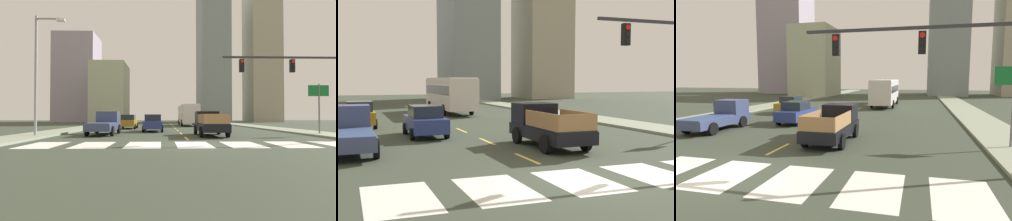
{
  "view_description": "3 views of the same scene",
  "coord_description": "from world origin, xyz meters",
  "views": [
    {
      "loc": [
        -1.73,
        -14.21,
        1.58
      ],
      "look_at": [
        -1.23,
        6.16,
        2.0
      ],
      "focal_mm": 27.8,
      "sensor_mm": 36.0,
      "label": 1
    },
    {
      "loc": [
        -6.67,
        -11.11,
        3.1
      ],
      "look_at": [
        1.32,
        9.76,
        1.48
      ],
      "focal_mm": 45.08,
      "sensor_mm": 36.0,
      "label": 2
    },
    {
      "loc": [
        6.78,
        -8.79,
        3.54
      ],
      "look_at": [
        0.76,
        14.02,
        0.86
      ],
      "focal_mm": 30.73,
      "sensor_mm": 36.0,
      "label": 3
    }
  ],
  "objects": [
    {
      "name": "sedan_near_right",
      "position": [
        -2.58,
        12.05,
        0.86
      ],
      "size": [
        2.02,
        4.4,
        1.72
      ],
      "rotation": [
        0.0,
        0.0,
        -0.05
      ],
      "color": "navy",
      "rests_on": "ground"
    },
    {
      "name": "lane_dash_3",
      "position": [
        0.0,
        19.0,
        0.0
      ],
      "size": [
        0.16,
        2.4,
        0.01
      ],
      "primitive_type": "cube",
      "color": "#E1C84C",
      "rests_on": "ground"
    },
    {
      "name": "pickup_dark",
      "position": [
        -6.55,
        8.18,
        0.92
      ],
      "size": [
        2.18,
        5.2,
        1.96
      ],
      "rotation": [
        0.0,
        0.0,
        -0.01
      ],
      "color": "#374268",
      "rests_on": "ground"
    },
    {
      "name": "crosswalk_stripe_3",
      "position": [
        0.0,
        0.0,
        0.0
      ],
      "size": [
        1.88,
        3.25,
        0.01
      ],
      "primitive_type": "cube",
      "color": "silver",
      "rests_on": "ground"
    },
    {
      "name": "crosswalk_stripe_1",
      "position": [
        -5.41,
        0.0,
        0.0
      ],
      "size": [
        1.88,
        3.25,
        0.01
      ],
      "primitive_type": "cube",
      "color": "silver",
      "rests_on": "ground"
    },
    {
      "name": "lane_dash_4",
      "position": [
        0.0,
        24.0,
        0.0
      ],
      "size": [
        0.16,
        2.4,
        0.01
      ],
      "primitive_type": "cube",
      "color": "#E1C84C",
      "rests_on": "ground"
    },
    {
      "name": "sedan_far",
      "position": [
        -5.81,
        18.03,
        0.86
      ],
      "size": [
        2.02,
        4.4,
        1.72
      ],
      "rotation": [
        0.0,
        0.0,
        -0.04
      ],
      "color": "#A47618",
      "rests_on": "ground"
    },
    {
      "name": "city_bus",
      "position": [
        2.55,
        27.81,
        1.95
      ],
      "size": [
        2.72,
        10.8,
        3.32
      ],
      "rotation": [
        0.0,
        0.0,
        -0.0
      ],
      "color": "silver",
      "rests_on": "ground"
    },
    {
      "name": "lane_dash_6",
      "position": [
        0.0,
        34.0,
        0.0
      ],
      "size": [
        0.16,
        2.4,
        0.01
      ],
      "primitive_type": "cube",
      "color": "#E1C84C",
      "rests_on": "ground"
    },
    {
      "name": "lane_dash_5",
      "position": [
        0.0,
        29.0,
        0.0
      ],
      "size": [
        0.16,
        2.4,
        0.01
      ],
      "primitive_type": "cube",
      "color": "#E1C84C",
      "rests_on": "ground"
    },
    {
      "name": "crosswalk_stripe_4",
      "position": [
        2.71,
        0.0,
        0.0
      ],
      "size": [
        1.88,
        3.25,
        0.01
      ],
      "primitive_type": "cube",
      "color": "silver",
      "rests_on": "ground"
    },
    {
      "name": "lane_dash_7",
      "position": [
        0.0,
        39.0,
        0.0
      ],
      "size": [
        0.16,
        2.4,
        0.01
      ],
      "primitive_type": "cube",
      "color": "#E1C84C",
      "rests_on": "ground"
    },
    {
      "name": "crosswalk_stripe_2",
      "position": [
        -2.71,
        0.0,
        0.0
      ],
      "size": [
        1.88,
        3.25,
        0.01
      ],
      "primitive_type": "cube",
      "color": "silver",
      "rests_on": "ground"
    },
    {
      "name": "lane_dash_1",
      "position": [
        0.0,
        9.0,
        0.0
      ],
      "size": [
        0.16,
        2.4,
        0.01
      ],
      "primitive_type": "cube",
      "color": "#E1C84C",
      "rests_on": "ground"
    },
    {
      "name": "lane_dash_2",
      "position": [
        0.0,
        14.0,
        0.0
      ],
      "size": [
        0.16,
        2.4,
        0.01
      ],
      "primitive_type": "cube",
      "color": "#E1C84C",
      "rests_on": "ground"
    },
    {
      "name": "sidewalk_right",
      "position": [
        11.55,
        18.0,
        0.07
      ],
      "size": [
        3.16,
        110.0,
        0.15
      ],
      "primitive_type": "cube",
      "color": "gray",
      "rests_on": "ground"
    },
    {
      "name": "pickup_stakebed",
      "position": [
        2.13,
        6.7,
        0.94
      ],
      "size": [
        2.18,
        5.2,
        1.96
      ],
      "rotation": [
        0.0,
        0.0,
        0.01
      ],
      "color": "black",
      "rests_on": "ground"
    },
    {
      "name": "ground_plane",
      "position": [
        0.0,
        0.0,
        0.0
      ],
      "size": [
        160.0,
        160.0,
        0.0
      ],
      "primitive_type": "plane",
      "color": "#374032"
    },
    {
      "name": "lane_dash_0",
      "position": [
        0.0,
        4.0,
        0.0
      ],
      "size": [
        0.16,
        2.4,
        0.01
      ],
      "primitive_type": "cube",
      "color": "#E1C84C",
      "rests_on": "ground"
    }
  ]
}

